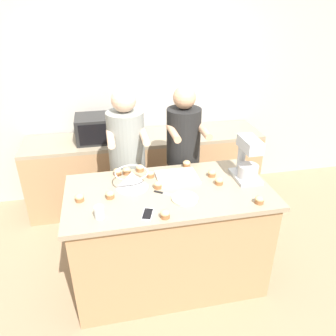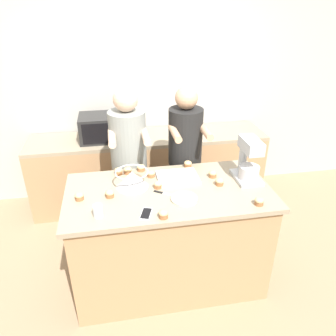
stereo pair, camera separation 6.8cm
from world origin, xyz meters
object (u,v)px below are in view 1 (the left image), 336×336
Objects in this scene: person_left at (128,169)px; microwave_oven at (100,128)px; cupcake_0 at (110,195)px; cupcake_2 at (79,198)px; drinking_glass at (99,212)px; cupcake_3 at (150,174)px; cupcake_7 at (140,168)px; cupcake_11 at (187,164)px; cell_phone at (148,214)px; cupcake_8 at (219,181)px; small_plate at (185,199)px; knife at (165,194)px; cupcake_5 at (158,185)px; stand_mixer at (247,161)px; mixing_bowl at (132,179)px; cupcake_9 at (212,173)px; cupcake_4 at (165,214)px; person_right at (183,164)px; cupcake_10 at (127,171)px; cupcake_6 at (259,200)px; baking_tray at (177,177)px; cupcake_1 at (118,172)px.

microwave_oven is at bearing 107.01° from person_left.
cupcake_0 is 0.23m from cupcake_2.
drinking_glass is 1.34× the size of cupcake_3.
cupcake_11 is at bearing -0.00° from cupcake_7.
drinking_glass is at bearing 174.10° from cell_phone.
cupcake_3 is 1.00× the size of cupcake_8.
small_plate is 0.46m from cupcake_3.
knife is 0.66m from cupcake_2.
stand_mixer is at bearing 0.66° from cupcake_5.
mixing_bowl is at bearing 99.00° from cell_phone.
cupcake_5 is at bearing 6.26° from cupcake_2.
small_plate is 0.45m from cupcake_9.
cupcake_7 reaches higher than knife.
person_left reaches higher than cupcake_4.
mixing_bowl is 3.90× the size of cupcake_4.
person_right reaches higher than drinking_glass.
cupcake_3 is at bearing 116.48° from small_plate.
stand_mixer is at bearing 3.18° from cupcake_2.
cupcake_8 is 1.00× the size of cupcake_11.
cupcake_2 is at bearing -171.59° from cupcake_9.
cupcake_7 is (-0.14, 0.42, 0.03)m from knife.
person_left reaches higher than small_plate.
cupcake_10 is (-0.12, -0.03, 0.00)m from cupcake_7.
cupcake_9 is (0.70, 0.04, -0.04)m from mixing_bowl.
cupcake_0 is 1.00× the size of cupcake_10.
cupcake_9 is (0.63, 0.45, 0.02)m from cell_phone.
person_right is at bearing 68.72° from cupcake_4.
cupcake_8 is (0.61, -0.36, 0.00)m from cupcake_7.
cupcake_6 and cupcake_8 have the same top height.
cupcake_2 is 1.02m from cupcake_11.
mixing_bowl is at bearing 16.68° from cupcake_2.
baking_tray reaches higher than knife.
person_left is at bearing 114.71° from cupcake_3.
cupcake_2 is (-0.43, -0.62, 0.11)m from person_left.
person_left is 17.77× the size of drinking_glass.
person_left is 4.47× the size of stand_mixer.
stand_mixer reaches higher than cell_phone.
baking_tray is at bearing 152.68° from cupcake_8.
cupcake_8 is at bearing -22.31° from cupcake_1.
cupcake_3 and cupcake_7 have the same top height.
cupcake_5 is (0.48, 0.32, -0.02)m from drinking_glass.
cupcake_7 and cupcake_11 have the same top height.
cupcake_2 is at bearing -166.87° from baking_tray.
drinking_glass is 1.34× the size of cupcake_4.
cupcake_10 reaches higher than baking_tray.
mixing_bowl is 1.32× the size of small_plate.
cell_phone is (-0.33, -0.47, -0.01)m from baking_tray.
cupcake_6 is at bearing -22.30° from knife.
cupcake_4 is (0.18, -0.47, -0.04)m from mixing_bowl.
mixing_bowl is (-0.97, 0.05, -0.09)m from stand_mixer.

